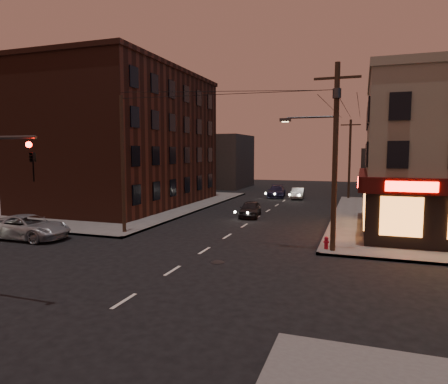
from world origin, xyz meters
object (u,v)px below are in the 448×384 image
at_px(sedan_near, 250,209).
at_px(fire_hydrant, 326,242).
at_px(suv_cross, 28,227).
at_px(sedan_mid, 298,193).
at_px(sedan_far, 277,191).

height_order(sedan_near, fire_hydrant, sedan_near).
bearing_deg(fire_hydrant, suv_cross, -171.08).
distance_m(sedan_mid, fire_hydrant, 25.01).
distance_m(suv_cross, sedan_far, 29.88).
bearing_deg(sedan_mid, fire_hydrant, -81.54).
relative_size(sedan_mid, sedan_far, 0.81).
bearing_deg(sedan_far, suv_cross, -116.66).
height_order(sedan_near, sedan_far, sedan_far).
height_order(sedan_far, fire_hydrant, sedan_far).
distance_m(sedan_near, sedan_mid, 14.54).
xyz_separation_m(sedan_far, fire_hydrant, (7.96, -25.24, -0.16)).
height_order(suv_cross, fire_hydrant, suv_cross).
distance_m(sedan_near, fire_hydrant, 12.29).
bearing_deg(sedan_near, sedan_mid, 75.65).
bearing_deg(sedan_far, sedan_near, -93.50).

